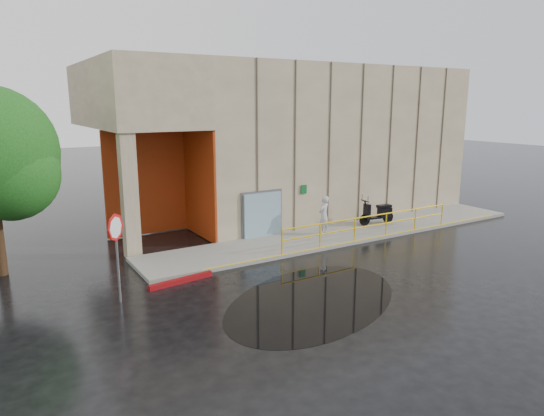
{
  "coord_description": "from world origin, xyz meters",
  "views": [
    {
      "loc": [
        -10.55,
        -12.62,
        6.12
      ],
      "look_at": [
        -1.05,
        3.0,
        2.14
      ],
      "focal_mm": 32.0,
      "sensor_mm": 36.0,
      "label": 1
    }
  ],
  "objects": [
    {
      "name": "ground",
      "position": [
        0.0,
        0.0,
        0.0
      ],
      "size": [
        120.0,
        120.0,
        0.0
      ],
      "primitive_type": "plane",
      "color": "black",
      "rests_on": "ground"
    },
    {
      "name": "building",
      "position": [
        5.1,
        10.98,
        4.21
      ],
      "size": [
        20.0,
        10.17,
        8.0
      ],
      "color": "gray",
      "rests_on": "ground"
    },
    {
      "name": "scooter",
      "position": [
        6.26,
        4.86,
        1.03
      ],
      "size": [
        2.01,
        0.87,
        1.53
      ],
      "rotation": [
        0.0,
        0.0,
        -0.13
      ],
      "color": "black",
      "rests_on": "sidewalk"
    },
    {
      "name": "guardrail",
      "position": [
        4.25,
        3.15,
        0.68
      ],
      "size": [
        9.56,
        0.06,
        1.03
      ],
      "color": "#DDAF0B",
      "rests_on": "sidewalk"
    },
    {
      "name": "red_curb",
      "position": [
        -5.0,
        2.58,
        0.09
      ],
      "size": [
        2.4,
        0.48,
        0.18
      ],
      "primitive_type": "cube",
      "rotation": [
        0.0,
        0.0,
        0.13
      ],
      "color": "maroon",
      "rests_on": "ground"
    },
    {
      "name": "puddle",
      "position": [
        -1.95,
        -0.98,
        0.0
      ],
      "size": [
        8.41,
        7.05,
        0.01
      ],
      "primitive_type": "cube",
      "rotation": [
        0.0,
        0.0,
        0.43
      ],
      "color": "black",
      "rests_on": "ground"
    },
    {
      "name": "sidewalk",
      "position": [
        4.0,
        4.5,
        0.07
      ],
      "size": [
        20.0,
        3.0,
        0.15
      ],
      "primitive_type": "cube",
      "color": "gray",
      "rests_on": "ground"
    },
    {
      "name": "person",
      "position": [
        2.78,
        4.7,
        1.05
      ],
      "size": [
        0.78,
        0.67,
        1.81
      ],
      "primitive_type": "imported",
      "rotation": [
        0.0,
        0.0,
        3.58
      ],
      "color": "#B2B1B6",
      "rests_on": "sidewalk"
    },
    {
      "name": "stop_sign",
      "position": [
        -7.23,
        1.98,
        2.06
      ],
      "size": [
        0.62,
        0.65,
        2.86
      ],
      "rotation": [
        0.0,
        0.0,
        0.42
      ],
      "color": "slate",
      "rests_on": "ground"
    }
  ]
}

